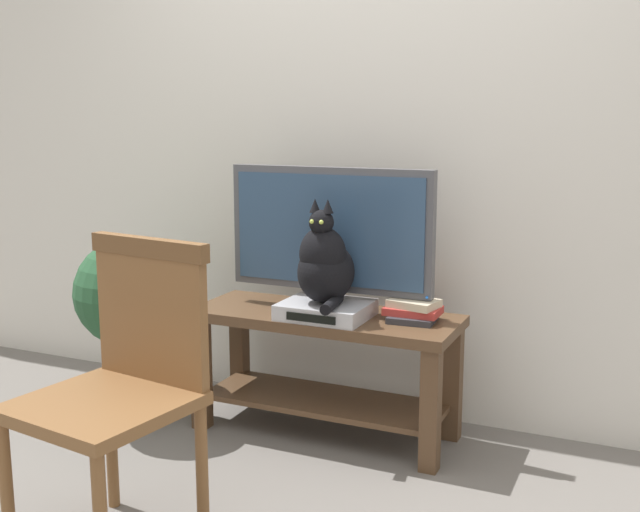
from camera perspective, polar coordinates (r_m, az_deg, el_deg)
ground_plane at (r=2.96m, az=-2.94°, el=-17.01°), size 12.00×12.00×0.00m
back_wall at (r=3.53m, az=4.30°, el=10.97°), size 7.00×0.12×2.80m
tv_stand at (r=3.33m, az=0.36°, el=-6.99°), size 1.14×0.43×0.54m
tv at (r=3.26m, az=0.74°, el=1.54°), size 0.90×0.20×0.61m
media_box at (r=3.20m, az=0.44°, el=-3.97°), size 0.35×0.30×0.06m
cat at (r=3.15m, az=0.36°, el=-0.63°), size 0.23×0.34×0.43m
wooden_chair at (r=2.54m, az=-14.20°, el=-8.18°), size 0.54×0.54×0.98m
book_stack at (r=3.18m, az=6.86°, el=-4.00°), size 0.22×0.19×0.09m
potted_plant at (r=3.50m, az=-13.83°, el=-3.61°), size 0.47×0.47×0.83m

